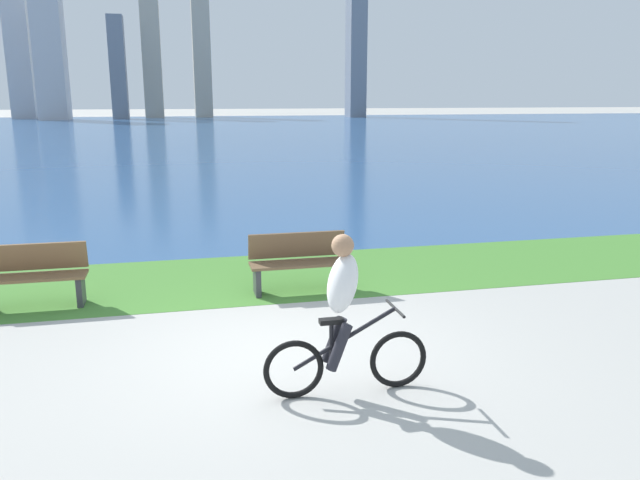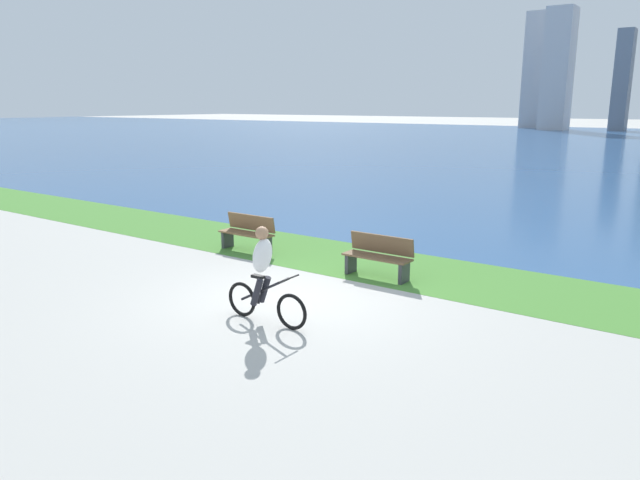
# 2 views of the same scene
# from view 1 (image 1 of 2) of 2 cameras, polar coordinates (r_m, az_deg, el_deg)

# --- Properties ---
(ground_plane) EXTENTS (300.00, 300.00, 0.00)m
(ground_plane) POSITION_cam_1_polar(r_m,az_deg,el_deg) (7.47, -3.19, -10.09)
(ground_plane) COLOR #B2AFA8
(grass_strip_bayside) EXTENTS (120.00, 2.89, 0.01)m
(grass_strip_bayside) POSITION_cam_1_polar(r_m,az_deg,el_deg) (10.40, -6.15, -3.41)
(grass_strip_bayside) COLOR #478433
(grass_strip_bayside) RESTS_ON ground
(bay_water_surface) EXTENTS (300.00, 87.39, 0.00)m
(bay_water_surface) POSITION_cam_1_polar(r_m,az_deg,el_deg) (55.14, -11.93, 9.71)
(bay_water_surface) COLOR #2D568C
(bay_water_surface) RESTS_ON ground
(cyclist_lead) EXTENTS (1.70, 0.52, 1.65)m
(cyclist_lead) POSITION_cam_1_polar(r_m,az_deg,el_deg) (6.17, 2.18, -6.93)
(cyclist_lead) COLOR black
(cyclist_lead) RESTS_ON ground
(bench_near_path) EXTENTS (1.50, 0.47, 0.90)m
(bench_near_path) POSITION_cam_1_polar(r_m,az_deg,el_deg) (9.72, -24.96, -3.02)
(bench_near_path) COLOR brown
(bench_near_path) RESTS_ON ground
(bench_far_along_path) EXTENTS (1.50, 0.47, 0.90)m
(bench_far_along_path) POSITION_cam_1_polar(r_m,az_deg,el_deg) (9.53, -1.99, -2.08)
(bench_far_along_path) COLOR brown
(bench_far_along_path) RESTS_ON ground
(city_skyline_far_shore) EXTENTS (48.21, 10.76, 23.83)m
(city_skyline_far_shore) POSITION_cam_1_polar(r_m,az_deg,el_deg) (90.68, -14.39, 16.46)
(city_skyline_far_shore) COLOR #B7B7BC
(city_skyline_far_shore) RESTS_ON ground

